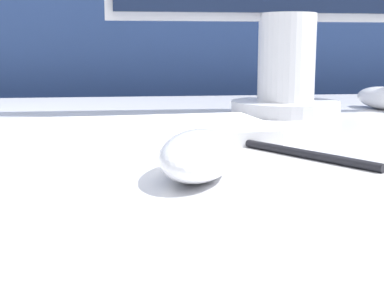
% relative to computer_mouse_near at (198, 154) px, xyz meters
% --- Properties ---
extents(partition_panel, '(5.00, 0.03, 1.43)m').
position_rel_computer_mouse_near_xyz_m(partition_panel, '(0.04, 0.87, -0.07)').
color(partition_panel, navy).
rests_on(partition_panel, ground_plane).
extents(computer_mouse_near, '(0.09, 0.13, 0.04)m').
position_rel_computer_mouse_near_xyz_m(computer_mouse_near, '(0.00, 0.00, 0.00)').
color(computer_mouse_near, white).
rests_on(computer_mouse_near, desk).
extents(keyboard, '(0.45, 0.16, 0.02)m').
position_rel_computer_mouse_near_xyz_m(keyboard, '(-0.12, 0.16, -0.01)').
color(keyboard, silver).
rests_on(keyboard, desk).
extents(computer_mouse_far, '(0.08, 0.13, 0.04)m').
position_rel_computer_mouse_near_xyz_m(computer_mouse_far, '(0.38, 0.44, 0.00)').
color(computer_mouse_far, silver).
rests_on(computer_mouse_far, desk).
extents(pen, '(0.09, 0.13, 0.01)m').
position_rel_computer_mouse_near_xyz_m(pen, '(0.11, 0.06, -0.01)').
color(pen, black).
rests_on(pen, desk).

